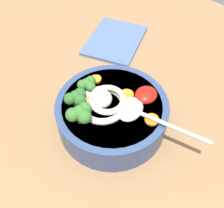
{
  "coord_description": "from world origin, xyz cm",
  "views": [
    {
      "loc": [
        -22.32,
        -23.31,
        48.25
      ],
      "look_at": [
        0.77,
        -2.0,
        9.54
      ],
      "focal_mm": 42.52,
      "sensor_mm": 36.0,
      "label": 1
    }
  ],
  "objects_px": {
    "soup_bowl": "(112,114)",
    "noodle_pile": "(104,102)",
    "soup_spoon": "(137,112)",
    "folded_napkin": "(115,40)"
  },
  "relations": [
    {
      "from": "soup_bowl",
      "to": "soup_spoon",
      "type": "xyz_separation_m",
      "value": [
        0.01,
        -0.05,
        0.04
      ]
    },
    {
      "from": "soup_spoon",
      "to": "folded_napkin",
      "type": "height_order",
      "value": "soup_spoon"
    },
    {
      "from": "soup_spoon",
      "to": "noodle_pile",
      "type": "bearing_deg",
      "value": -168.63
    },
    {
      "from": "noodle_pile",
      "to": "folded_napkin",
      "type": "relative_size",
      "value": 0.58
    },
    {
      "from": "soup_bowl",
      "to": "folded_napkin",
      "type": "height_order",
      "value": "soup_bowl"
    },
    {
      "from": "soup_bowl",
      "to": "soup_spoon",
      "type": "distance_m",
      "value": 0.06
    },
    {
      "from": "soup_bowl",
      "to": "noodle_pile",
      "type": "height_order",
      "value": "noodle_pile"
    },
    {
      "from": "soup_bowl",
      "to": "noodle_pile",
      "type": "xyz_separation_m",
      "value": [
        -0.01,
        0.01,
        0.04
      ]
    },
    {
      "from": "soup_spoon",
      "to": "folded_napkin",
      "type": "relative_size",
      "value": 1.02
    },
    {
      "from": "soup_spoon",
      "to": "soup_bowl",
      "type": "bearing_deg",
      "value": -180.0
    }
  ]
}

